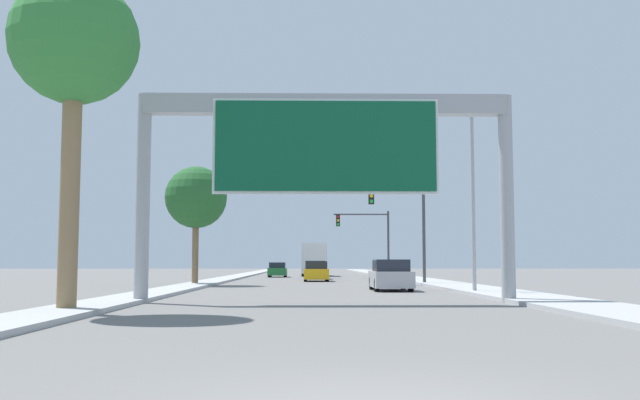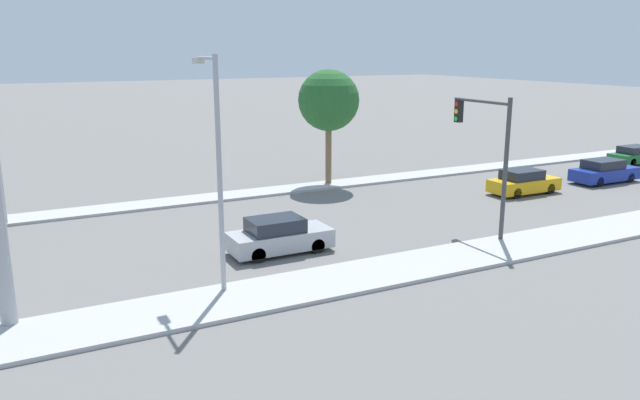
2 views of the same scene
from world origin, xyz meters
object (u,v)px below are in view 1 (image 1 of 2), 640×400
(traffic_light_mid_block, at_px, (370,232))
(palm_tree_background, at_px, (196,198))
(car_far_center, at_px, (316,272))
(traffic_light_near_intersection, at_px, (406,217))
(car_near_right, at_px, (315,270))
(sign_gantry, at_px, (326,144))
(street_lamp_right, at_px, (467,185))
(car_mid_left, at_px, (278,270))
(car_mid_center, at_px, (391,276))
(palm_tree_foreground, at_px, (74,46))
(truck_box_primary, at_px, (314,260))

(traffic_light_mid_block, xyz_separation_m, palm_tree_background, (-12.62, -21.22, 1.20))
(car_far_center, height_order, palm_tree_background, palm_tree_background)
(traffic_light_near_intersection, bearing_deg, car_near_right, 110.33)
(sign_gantry, xyz_separation_m, street_lamp_right, (6.58, 7.01, -0.69))
(car_mid_left, bearing_deg, car_mid_center, -77.87)
(sign_gantry, height_order, traffic_light_mid_block, sign_gantry)
(traffic_light_mid_block, distance_m, palm_tree_foreground, 46.76)
(car_near_right, relative_size, truck_box_primary, 0.57)
(truck_box_primary, distance_m, traffic_light_mid_block, 9.48)
(truck_box_primary, bearing_deg, traffic_light_mid_block, -56.14)
(car_mid_left, relative_size, truck_box_primary, 0.54)
(car_near_right, bearing_deg, palm_tree_background, -114.64)
(traffic_light_near_intersection, xyz_separation_m, palm_tree_background, (-13.16, -1.22, 1.06))
(sign_gantry, height_order, palm_tree_background, sign_gantry)
(car_near_right, height_order, street_lamp_right, street_lamp_right)
(car_near_right, distance_m, truck_box_primary, 12.43)
(truck_box_primary, height_order, street_lamp_right, street_lamp_right)
(car_far_center, relative_size, traffic_light_mid_block, 0.72)
(palm_tree_background, xyz_separation_m, street_lamp_right, (14.11, -11.90, -0.46))
(car_mid_center, xyz_separation_m, traffic_light_mid_block, (1.59, 29.50, 3.44))
(sign_gantry, bearing_deg, car_far_center, 90.00)
(traffic_light_mid_block, bearing_deg, car_far_center, -113.15)
(palm_tree_foreground, relative_size, palm_tree_background, 1.32)
(car_mid_center, height_order, truck_box_primary, truck_box_primary)
(car_far_center, bearing_deg, truck_box_primary, 90.00)
(car_near_right, distance_m, car_far_center, 7.11)
(car_far_center, relative_size, palm_tree_background, 0.60)
(sign_gantry, bearing_deg, traffic_light_near_intersection, 74.37)
(truck_box_primary, xyz_separation_m, palm_tree_background, (-7.53, -28.81, 3.71))
(traffic_light_mid_block, height_order, street_lamp_right, street_lamp_right)
(car_far_center, distance_m, truck_box_primary, 19.52)
(street_lamp_right, bearing_deg, palm_tree_background, 139.84)
(car_far_center, distance_m, palm_tree_foreground, 34.54)
(car_far_center, bearing_deg, palm_tree_foreground, -102.57)
(car_mid_left, relative_size, car_mid_center, 1.03)
(car_far_center, bearing_deg, traffic_light_near_intersection, -55.15)
(sign_gantry, height_order, car_far_center, sign_gantry)
(car_near_right, bearing_deg, traffic_light_mid_block, 43.34)
(car_mid_left, distance_m, car_mid_center, 33.32)
(car_mid_left, xyz_separation_m, palm_tree_background, (-4.03, -24.29, 4.71))
(traffic_light_near_intersection, distance_m, street_lamp_right, 13.17)
(car_mid_left, height_order, car_mid_center, car_mid_center)
(car_near_right, xyz_separation_m, palm_tree_foreground, (-7.36, -40.13, 6.90))
(palm_tree_foreground, xyz_separation_m, palm_tree_background, (-0.16, 23.72, -2.25))
(traffic_light_near_intersection, distance_m, palm_tree_background, 13.26)
(sign_gantry, xyz_separation_m, palm_tree_background, (-7.53, 18.91, -0.24))
(car_mid_center, relative_size, palm_tree_foreground, 0.46)
(car_mid_left, xyz_separation_m, truck_box_primary, (3.50, 4.51, 1.00))
(car_mid_left, xyz_separation_m, car_mid_center, (7.00, -32.58, 0.07))
(street_lamp_right, bearing_deg, traffic_light_near_intersection, 94.12)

